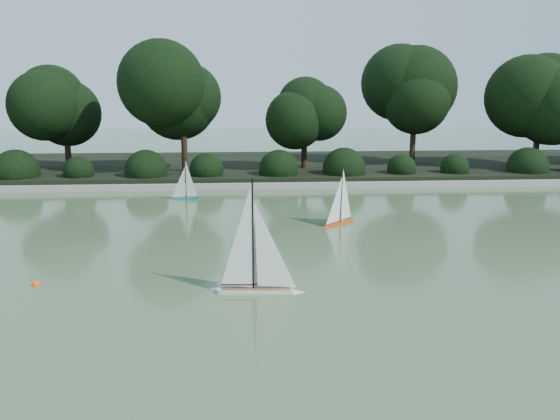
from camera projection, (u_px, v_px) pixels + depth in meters
name	position (u px, v px, depth m)	size (l,w,h in m)	color
ground	(327.00, 296.00, 7.60)	(80.00, 80.00, 0.00)	#425634
pond_coping	(280.00, 185.00, 16.37)	(40.00, 0.35, 0.18)	gray
far_bank	(272.00, 166.00, 20.26)	(40.00, 8.00, 0.30)	black
tree_line	(311.00, 98.00, 18.31)	(26.31, 3.93, 4.39)	black
shrub_hedge	(278.00, 170.00, 17.17)	(29.10, 1.10, 1.10)	black
sailboat_white_a	(244.00, 275.00, 7.77)	(1.08, 0.34, 1.47)	white
sailboat_white_b	(263.00, 274.00, 7.68)	(1.28, 0.29, 1.74)	silver
sailboat_orange	(337.00, 215.00, 11.74)	(0.84, 0.74, 1.36)	#DA420A
sailboat_teal	(183.00, 192.00, 14.63)	(0.86, 0.32, 1.17)	#098080
race_buoy	(36.00, 285.00, 8.03)	(0.13, 0.13, 0.13)	#FF570D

